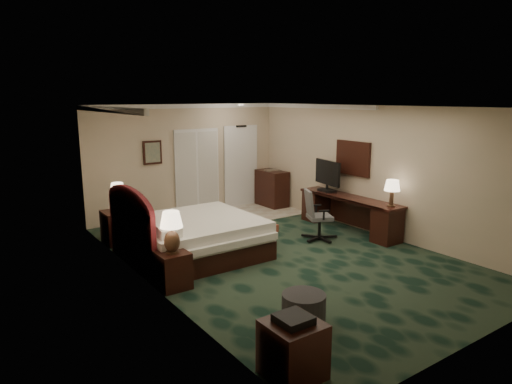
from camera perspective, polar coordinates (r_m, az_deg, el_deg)
floor at (r=8.53m, az=3.05°, el=-7.84°), size 5.00×7.50×0.00m
ceiling at (r=8.04m, az=3.26°, el=10.60°), size 5.00×7.50×0.00m
wall_back at (r=11.33m, az=-8.63°, el=3.98°), size 5.00×0.00×2.70m
wall_front at (r=5.79m, az=26.72°, el=-4.69°), size 5.00×0.00×2.70m
wall_left at (r=6.95m, az=-13.31°, el=-1.12°), size 0.00×7.50×2.70m
wall_right at (r=9.90m, az=14.65°, el=2.60°), size 0.00×7.50×2.70m
crown_molding at (r=8.04m, az=3.26°, el=10.24°), size 5.00×7.50×0.10m
tile_patch at (r=11.30m, az=-2.39°, el=-2.87°), size 3.20×1.70×0.01m
headboard at (r=8.04m, az=-15.35°, el=-4.26°), size 0.12×2.00×1.40m
entry_door at (r=12.11m, az=-1.93°, el=3.17°), size 1.02×0.06×2.18m
closet_doors at (r=11.45m, az=-7.37°, el=2.58°), size 1.20×0.06×2.10m
wall_art at (r=10.90m, az=-12.83°, el=4.84°), size 0.45×0.06×0.55m
wall_mirror at (r=10.23m, az=12.01°, el=4.16°), size 0.05×0.95×0.75m
bed at (r=8.45m, az=-7.59°, el=-5.66°), size 2.19×2.03×0.70m
nightstand_near at (r=7.17m, az=-10.43°, el=-9.51°), size 0.45×0.52×0.57m
nightstand_far at (r=9.53m, az=-16.95°, el=-4.21°), size 0.52×0.59×0.64m
lamp_near at (r=6.93m, az=-10.50°, el=-4.99°), size 0.41×0.41×0.64m
lamp_far at (r=9.35m, az=-16.88°, el=-0.63°), size 0.35×0.35×0.58m
bed_bench at (r=9.29m, az=-0.74°, el=-4.79°), size 0.51×1.29×0.43m
ottoman at (r=6.06m, az=5.97°, el=-14.33°), size 0.69×0.69×0.41m
side_table at (r=5.02m, az=4.63°, el=-19.01°), size 0.56×0.56×0.60m
desk at (r=10.14m, az=11.50°, el=-2.66°), size 0.56×2.60×0.75m
tv at (r=10.47m, az=8.92°, el=1.99°), size 0.25×0.92×0.72m
desk_lamp at (r=9.32m, az=16.62°, el=-0.12°), size 0.39×0.39×0.54m
desk_chair at (r=9.35m, az=7.98°, el=-2.84°), size 0.79×0.77×1.04m
minibar at (r=12.15m, az=2.00°, el=0.46°), size 0.50×0.90×0.95m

